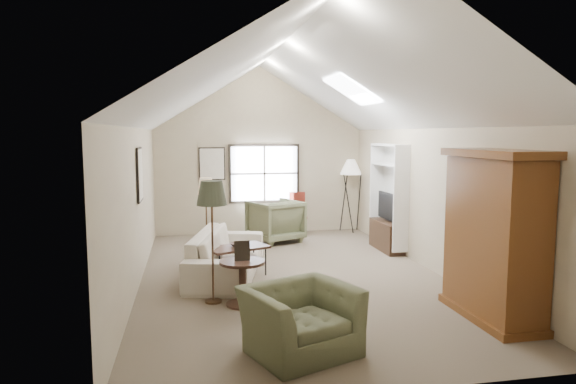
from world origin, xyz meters
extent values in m
cube|color=#695C4B|center=(0.00, 0.00, 0.00)|extent=(5.00, 8.00, 0.01)
cube|color=tan|center=(0.00, 4.00, 1.25)|extent=(5.00, 0.01, 2.50)
cube|color=tan|center=(0.00, -4.00, 1.25)|extent=(5.00, 0.01, 2.50)
cube|color=tan|center=(-2.50, 0.00, 1.25)|extent=(0.01, 8.00, 2.50)
cube|color=tan|center=(2.50, 0.00, 1.25)|extent=(0.01, 8.00, 2.50)
cube|color=black|center=(0.10, 3.96, 1.45)|extent=(1.72, 0.08, 1.42)
cube|color=black|center=(-2.47, 0.30, 1.75)|extent=(0.68, 0.04, 0.88)
cube|color=black|center=(-1.15, 3.97, 1.70)|extent=(0.62, 0.04, 0.78)
cube|color=brown|center=(2.18, -2.40, 1.10)|extent=(0.60, 1.50, 2.20)
cube|color=white|center=(2.34, 1.60, 1.15)|extent=(0.32, 1.30, 2.10)
cube|color=#382316|center=(2.32, 1.60, 0.30)|extent=(0.34, 1.18, 0.60)
cube|color=black|center=(2.32, 1.60, 0.92)|extent=(0.05, 0.90, 0.55)
imported|color=beige|center=(-1.08, 0.32, 0.37)|extent=(1.56, 2.73, 0.75)
imported|color=#575F42|center=(-0.51, -2.98, 0.37)|extent=(1.42, 1.34, 0.74)
imported|color=#5A6446|center=(0.18, 2.86, 0.47)|extent=(1.34, 1.35, 0.94)
cube|color=#331D14|center=(-0.91, 0.21, 0.26)|extent=(1.14, 0.89, 0.51)
imported|color=#3C2318|center=(-0.91, 0.21, 0.54)|extent=(0.31, 0.31, 0.06)
cylinder|color=#391E17|center=(-0.98, -1.28, 0.32)|extent=(0.77, 0.77, 0.64)
cube|color=maroon|center=(0.89, 3.70, 0.50)|extent=(0.41, 0.41, 0.99)
camera|label=1|loc=(-1.67, -8.30, 2.41)|focal=32.00mm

